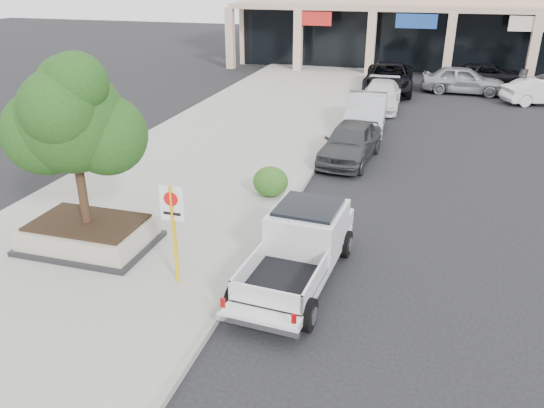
{
  "coord_description": "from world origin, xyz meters",
  "views": [
    {
      "loc": [
        2.12,
        -9.93,
        6.59
      ],
      "look_at": [
        -1.28,
        1.5,
        1.31
      ],
      "focal_mm": 35.0,
      "sensor_mm": 36.0,
      "label": 1
    }
  ],
  "objects_px": {
    "planter_tree": "(80,119)",
    "lot_car_b": "(542,92)",
    "curb_car_c": "(381,95)",
    "lot_car_d": "(489,75)",
    "curb_car_a": "(350,142)",
    "pickup_truck": "(296,251)",
    "planter": "(89,234)",
    "curb_car_b": "(366,113)",
    "lot_car_a": "(463,80)",
    "curb_car_d": "(389,78)",
    "no_parking_sign": "(173,221)"
  },
  "relations": [
    {
      "from": "planter",
      "to": "no_parking_sign",
      "type": "bearing_deg",
      "value": -17.29
    },
    {
      "from": "planter",
      "to": "curb_car_a",
      "type": "height_order",
      "value": "curb_car_a"
    },
    {
      "from": "planter",
      "to": "lot_car_d",
      "type": "height_order",
      "value": "lot_car_d"
    },
    {
      "from": "curb_car_b",
      "to": "lot_car_a",
      "type": "xyz_separation_m",
      "value": [
        4.37,
        9.3,
        -0.0
      ]
    },
    {
      "from": "planter_tree",
      "to": "curb_car_a",
      "type": "xyz_separation_m",
      "value": [
        5.11,
        8.73,
        -2.68
      ]
    },
    {
      "from": "no_parking_sign",
      "to": "pickup_truck",
      "type": "bearing_deg",
      "value": 21.52
    },
    {
      "from": "curb_car_a",
      "to": "curb_car_b",
      "type": "bearing_deg",
      "value": 95.35
    },
    {
      "from": "pickup_truck",
      "to": "curb_car_b",
      "type": "relative_size",
      "value": 1.02
    },
    {
      "from": "curb_car_a",
      "to": "curb_car_c",
      "type": "distance_m",
      "value": 8.66
    },
    {
      "from": "pickup_truck",
      "to": "lot_car_b",
      "type": "height_order",
      "value": "pickup_truck"
    },
    {
      "from": "planter",
      "to": "lot_car_b",
      "type": "distance_m",
      "value": 25.01
    },
    {
      "from": "planter",
      "to": "curb_car_b",
      "type": "distance_m",
      "value": 14.28
    },
    {
      "from": "curb_car_c",
      "to": "curb_car_d",
      "type": "bearing_deg",
      "value": 88.55
    },
    {
      "from": "curb_car_c",
      "to": "pickup_truck",
      "type": "bearing_deg",
      "value": -91.65
    },
    {
      "from": "lot_car_a",
      "to": "lot_car_b",
      "type": "height_order",
      "value": "lot_car_a"
    },
    {
      "from": "no_parking_sign",
      "to": "lot_car_d",
      "type": "height_order",
      "value": "no_parking_sign"
    },
    {
      "from": "curb_car_a",
      "to": "lot_car_b",
      "type": "xyz_separation_m",
      "value": [
        8.36,
        12.1,
        -0.06
      ]
    },
    {
      "from": "pickup_truck",
      "to": "curb_car_d",
      "type": "height_order",
      "value": "curb_car_d"
    },
    {
      "from": "curb_car_d",
      "to": "lot_car_d",
      "type": "xyz_separation_m",
      "value": [
        5.73,
        3.33,
        -0.13
      ]
    },
    {
      "from": "curb_car_c",
      "to": "lot_car_d",
      "type": "distance_m",
      "value": 9.45
    },
    {
      "from": "planter_tree",
      "to": "lot_car_b",
      "type": "xyz_separation_m",
      "value": [
        13.48,
        20.83,
        -2.74
      ]
    },
    {
      "from": "planter_tree",
      "to": "curb_car_b",
      "type": "xyz_separation_m",
      "value": [
        5.13,
        13.12,
        -2.63
      ]
    },
    {
      "from": "lot_car_b",
      "to": "lot_car_d",
      "type": "xyz_separation_m",
      "value": [
        -2.39,
        4.06,
        0.03
      ]
    },
    {
      "from": "planter",
      "to": "planter_tree",
      "type": "xyz_separation_m",
      "value": [
        0.13,
        0.15,
        2.94
      ]
    },
    {
      "from": "no_parking_sign",
      "to": "lot_car_d",
      "type": "bearing_deg",
      "value": 72.19
    },
    {
      "from": "lot_car_b",
      "to": "planter",
      "type": "bearing_deg",
      "value": 124.67
    },
    {
      "from": "planter_tree",
      "to": "lot_car_a",
      "type": "distance_m",
      "value": 24.49
    },
    {
      "from": "planter",
      "to": "curb_car_b",
      "type": "xyz_separation_m",
      "value": [
        5.26,
        13.28,
        0.31
      ]
    },
    {
      "from": "planter",
      "to": "curb_car_d",
      "type": "distance_m",
      "value": 22.39
    },
    {
      "from": "lot_car_b",
      "to": "curb_car_d",
      "type": "bearing_deg",
      "value": 62.54
    },
    {
      "from": "no_parking_sign",
      "to": "curb_car_d",
      "type": "relative_size",
      "value": 0.39
    },
    {
      "from": "curb_car_b",
      "to": "planter",
      "type": "bearing_deg",
      "value": -114.82
    },
    {
      "from": "curb_car_b",
      "to": "lot_car_a",
      "type": "height_order",
      "value": "curb_car_b"
    },
    {
      "from": "planter_tree",
      "to": "lot_car_b",
      "type": "height_order",
      "value": "planter_tree"
    },
    {
      "from": "planter_tree",
      "to": "lot_car_d",
      "type": "height_order",
      "value": "planter_tree"
    },
    {
      "from": "lot_car_b",
      "to": "curb_car_a",
      "type": "bearing_deg",
      "value": 122.99
    },
    {
      "from": "no_parking_sign",
      "to": "pickup_truck",
      "type": "height_order",
      "value": "no_parking_sign"
    },
    {
      "from": "curb_car_b",
      "to": "lot_car_b",
      "type": "distance_m",
      "value": 11.36
    },
    {
      "from": "no_parking_sign",
      "to": "curb_car_a",
      "type": "bearing_deg",
      "value": 76.42
    },
    {
      "from": "curb_car_c",
      "to": "curb_car_a",
      "type": "bearing_deg",
      "value": -92.87
    },
    {
      "from": "planter_tree",
      "to": "lot_car_d",
      "type": "distance_m",
      "value": 27.38
    },
    {
      "from": "curb_car_a",
      "to": "planter_tree",
      "type": "bearing_deg",
      "value": -114.84
    },
    {
      "from": "curb_car_a",
      "to": "lot_car_a",
      "type": "height_order",
      "value": "lot_car_a"
    },
    {
      "from": "curb_car_c",
      "to": "curb_car_b",
      "type": "bearing_deg",
      "value": -94.27
    },
    {
      "from": "planter_tree",
      "to": "pickup_truck",
      "type": "height_order",
      "value": "planter_tree"
    },
    {
      "from": "no_parking_sign",
      "to": "lot_car_b",
      "type": "relative_size",
      "value": 0.57
    },
    {
      "from": "lot_car_a",
      "to": "curb_car_c",
      "type": "bearing_deg",
      "value": 142.32
    },
    {
      "from": "curb_car_b",
      "to": "lot_car_b",
      "type": "xyz_separation_m",
      "value": [
        8.35,
        7.71,
        -0.12
      ]
    },
    {
      "from": "curb_car_d",
      "to": "lot_car_a",
      "type": "distance_m",
      "value": 4.24
    },
    {
      "from": "curb_car_c",
      "to": "lot_car_b",
      "type": "xyz_separation_m",
      "value": [
        8.13,
        3.45,
        -0.01
      ]
    }
  ]
}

